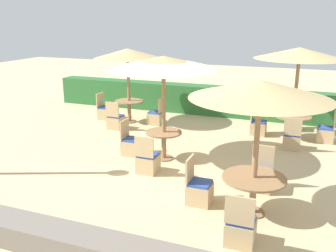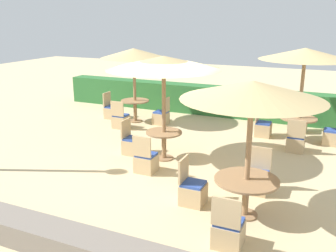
# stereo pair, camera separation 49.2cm
# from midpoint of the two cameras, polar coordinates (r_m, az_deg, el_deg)

# --- Properties ---
(ground_plane) EXTENTS (40.00, 40.00, 0.00)m
(ground_plane) POSITION_cam_midpoint_polar(r_m,az_deg,el_deg) (9.14, -2.91, -6.43)
(ground_plane) COLOR #D1BA8C
(hedge_row) EXTENTS (13.00, 0.70, 1.06)m
(hedge_row) POSITION_cam_midpoint_polar(r_m,az_deg,el_deg) (13.99, 6.24, 3.85)
(hedge_row) COLOR #2D6B33
(hedge_row) RESTS_ON ground_plane
(stone_border) EXTENTS (10.00, 0.56, 0.40)m
(stone_border) POSITION_cam_midpoint_polar(r_m,az_deg,el_deg) (6.27, -17.14, -16.63)
(stone_border) COLOR slate
(stone_border) RESTS_ON ground_plane
(parasol_front_right) EXTENTS (2.46, 2.46, 2.51)m
(parasol_front_right) POSITION_cam_midpoint_polar(r_m,az_deg,el_deg) (6.51, 11.78, 5.38)
(parasol_front_right) COLOR #93704C
(parasol_front_right) RESTS_ON ground_plane
(round_table_front_right) EXTENTS (1.17, 1.17, 0.73)m
(round_table_front_right) POSITION_cam_midpoint_polar(r_m,az_deg,el_deg) (7.04, 10.95, -8.69)
(round_table_front_right) COLOR #93704C
(round_table_front_right) RESTS_ON ground_plane
(patio_chair_front_right_north) EXTENTS (0.46, 0.46, 0.93)m
(patio_chair_front_right_north) POSITION_cam_midpoint_polar(r_m,az_deg,el_deg) (8.14, 12.24, -7.77)
(patio_chair_front_right_north) COLOR tan
(patio_chair_front_right_north) RESTS_ON ground_plane
(patio_chair_front_right_west) EXTENTS (0.46, 0.46, 0.93)m
(patio_chair_front_right_west) POSITION_cam_midpoint_polar(r_m,az_deg,el_deg) (7.43, 2.80, -9.81)
(patio_chair_front_right_west) COLOR tan
(patio_chair_front_right_west) RESTS_ON ground_plane
(patio_chair_front_right_south) EXTENTS (0.46, 0.46, 0.93)m
(patio_chair_front_right_south) POSITION_cam_midpoint_polar(r_m,az_deg,el_deg) (6.27, 8.70, -15.34)
(patio_chair_front_right_south) COLOR tan
(patio_chair_front_right_south) RESTS_ON ground_plane
(parasol_back_left) EXTENTS (2.25, 2.25, 2.52)m
(parasol_back_left) POSITION_cam_midpoint_polar(r_m,az_deg,el_deg) (12.72, -7.30, 10.86)
(parasol_back_left) COLOR #93704C
(parasol_back_left) RESTS_ON ground_plane
(round_table_back_left) EXTENTS (0.97, 0.97, 0.75)m
(round_table_back_left) POSITION_cam_midpoint_polar(r_m,az_deg,el_deg) (13.00, -7.02, 3.07)
(round_table_back_left) COLOR #93704C
(round_table_back_left) RESTS_ON ground_plane
(patio_chair_back_left_east) EXTENTS (0.46, 0.46, 0.93)m
(patio_chair_back_left_east) POSITION_cam_midpoint_polar(r_m,az_deg,el_deg) (12.69, -2.93, 1.39)
(patio_chair_back_left_east) COLOR tan
(patio_chair_back_left_east) RESTS_ON ground_plane
(patio_chair_back_left_south) EXTENTS (0.46, 0.46, 0.93)m
(patio_chair_back_left_south) POSITION_cam_midpoint_polar(r_m,az_deg,el_deg) (12.34, -9.12, 0.77)
(patio_chair_back_left_south) COLOR tan
(patio_chair_back_left_south) RESTS_ON ground_plane
(patio_chair_back_left_west) EXTENTS (0.46, 0.46, 0.93)m
(patio_chair_back_left_west) POSITION_cam_midpoint_polar(r_m,az_deg,el_deg) (13.58, -10.57, 2.13)
(patio_chair_back_left_west) COLOR tan
(patio_chair_back_left_west) RESTS_ON ground_plane
(parasol_center) EXTENTS (2.82, 2.82, 2.63)m
(parasol_center) POSITION_cam_midpoint_polar(r_m,az_deg,el_deg) (9.12, -2.25, 9.56)
(parasol_center) COLOR #93704C
(parasol_center) RESTS_ON ground_plane
(round_table_center) EXTENTS (0.92, 0.92, 0.73)m
(round_table_center) POSITION_cam_midpoint_polar(r_m,az_deg,el_deg) (9.54, -2.13, -1.95)
(round_table_center) COLOR #93704C
(round_table_center) RESTS_ON ground_plane
(patio_chair_center_west) EXTENTS (0.46, 0.46, 0.93)m
(patio_chair_center_west) POSITION_cam_midpoint_polar(r_m,az_deg,el_deg) (9.99, -7.02, -2.90)
(patio_chair_center_west) COLOR tan
(patio_chair_center_west) RESTS_ON ground_plane
(patio_chair_center_south) EXTENTS (0.46, 0.46, 0.93)m
(patio_chair_center_south) POSITION_cam_midpoint_polar(r_m,az_deg,el_deg) (8.83, -4.72, -5.47)
(patio_chair_center_south) COLOR tan
(patio_chair_center_south) RESTS_ON ground_plane
(parasol_back_right) EXTENTS (2.55, 2.55, 2.70)m
(parasol_back_right) POSITION_cam_midpoint_polar(r_m,az_deg,el_deg) (11.28, 18.22, 10.44)
(parasol_back_right) COLOR #93704C
(parasol_back_right) RESTS_ON ground_plane
(round_table_back_right) EXTENTS (1.04, 1.04, 0.71)m
(round_table_back_right) POSITION_cam_midpoint_polar(r_m,az_deg,el_deg) (11.63, 17.36, 0.74)
(round_table_back_right) COLOR #93704C
(round_table_back_right) RESTS_ON ground_plane
(patio_chair_back_right_east) EXTENTS (0.46, 0.46, 0.93)m
(patio_chair_back_right_east) POSITION_cam_midpoint_polar(r_m,az_deg,el_deg) (11.74, 21.83, -1.05)
(patio_chair_back_right_east) COLOR tan
(patio_chair_back_right_east) RESTS_ON ground_plane
(patio_chair_back_right_south) EXTENTS (0.46, 0.46, 0.93)m
(patio_chair_back_right_south) POSITION_cam_midpoint_polar(r_m,az_deg,el_deg) (10.79, 17.13, -2.05)
(patio_chair_back_right_south) COLOR tan
(patio_chair_back_right_south) RESTS_ON ground_plane
(patio_chair_back_right_north) EXTENTS (0.46, 0.46, 0.93)m
(patio_chair_back_right_north) POSITION_cam_midpoint_polar(r_m,az_deg,el_deg) (12.67, 17.44, 0.61)
(patio_chair_back_right_north) COLOR tan
(patio_chair_back_right_north) RESTS_ON ground_plane
(patio_chair_back_right_west) EXTENTS (0.46, 0.46, 0.93)m
(patio_chair_back_right_west) POSITION_cam_midpoint_polar(r_m,az_deg,el_deg) (11.83, 12.37, -0.09)
(patio_chair_back_right_west) COLOR tan
(patio_chair_back_right_west) RESTS_ON ground_plane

